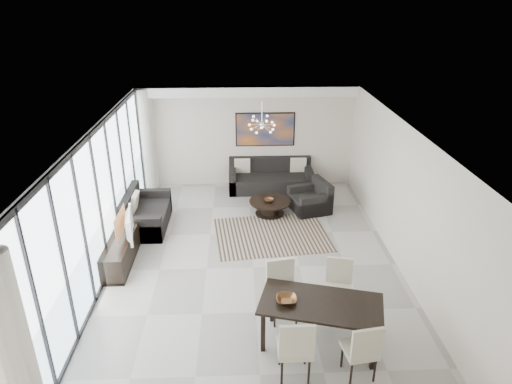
{
  "coord_description": "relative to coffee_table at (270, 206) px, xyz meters",
  "views": [
    {
      "loc": [
        -0.27,
        -7.98,
        5.24
      ],
      "look_at": [
        0.1,
        1.03,
        1.25
      ],
      "focal_mm": 32.0,
      "sensor_mm": 36.0,
      "label": 1
    }
  ],
  "objects": [
    {
      "name": "dining_chair_se",
      "position": [
        0.95,
        -5.47,
        0.37
      ],
      "size": [
        0.53,
        0.53,
        1.0
      ],
      "color": "beige",
      "rests_on": "floor"
    },
    {
      "name": "room_shell",
      "position": [
        -0.05,
        -2.46,
        1.24
      ],
      "size": [
        6.0,
        9.0,
        2.9
      ],
      "color": "#A8A39B",
      "rests_on": "ground"
    },
    {
      "name": "bowl_dining",
      "position": [
        -0.07,
        -4.64,
        0.62
      ],
      "size": [
        0.32,
        0.32,
        0.08
      ],
      "primitive_type": "imported",
      "rotation": [
        0.0,
        0.0,
        0.0
      ],
      "color": "brown",
      "rests_on": "dining_table"
    },
    {
      "name": "rug",
      "position": [
        -0.03,
        -1.09,
        -0.2
      ],
      "size": [
        2.78,
        2.26,
        0.01
      ],
      "primitive_type": "cube",
      "rotation": [
        0.0,
        0.0,
        0.11
      ],
      "color": "black",
      "rests_on": "floor"
    },
    {
      "name": "tv_console",
      "position": [
        -3.27,
        -2.13,
        0.07
      ],
      "size": [
        0.5,
        1.78,
        0.56
      ],
      "primitive_type": "cube",
      "color": "black",
      "rests_on": "floor"
    },
    {
      "name": "window_wall",
      "position": [
        -3.37,
        -2.46,
        1.26
      ],
      "size": [
        0.37,
        8.95,
        2.9
      ],
      "color": "white",
      "rests_on": "floor"
    },
    {
      "name": "soffit",
      "position": [
        -0.51,
        1.84,
        2.56
      ],
      "size": [
        5.98,
        0.4,
        0.26
      ],
      "primitive_type": "cube",
      "color": "white",
      "rests_on": "room_shell"
    },
    {
      "name": "loveseat",
      "position": [
        -3.06,
        -0.54,
        0.09
      ],
      "size": [
        0.97,
        1.73,
        0.87
      ],
      "color": "black",
      "rests_on": "floor"
    },
    {
      "name": "dining_chair_sw",
      "position": [
        -0.01,
        -5.45,
        0.42
      ],
      "size": [
        0.5,
        0.5,
        1.08
      ],
      "color": "beige",
      "rests_on": "floor"
    },
    {
      "name": "side_table",
      "position": [
        -3.16,
        0.3,
        0.15
      ],
      "size": [
        0.39,
        0.39,
        0.54
      ],
      "color": "black",
      "rests_on": "floor"
    },
    {
      "name": "dining_table",
      "position": [
        0.47,
        -4.7,
        0.5
      ],
      "size": [
        2.08,
        1.41,
        0.79
      ],
      "color": "black",
      "rests_on": "floor"
    },
    {
      "name": "dining_chair_nw",
      "position": [
        -0.07,
        -3.97,
        0.41
      ],
      "size": [
        0.57,
        0.57,
        1.07
      ],
      "color": "beige",
      "rests_on": "floor"
    },
    {
      "name": "chandelier",
      "position": [
        -0.21,
        0.04,
        2.14
      ],
      "size": [
        0.66,
        0.66,
        0.71
      ],
      "color": "silver",
      "rests_on": "room_shell"
    },
    {
      "name": "painting",
      "position": [
        -0.01,
        2.01,
        1.44
      ],
      "size": [
        1.68,
        0.04,
        0.98
      ],
      "primitive_type": "cube",
      "color": "#C7601B",
      "rests_on": "room_shell"
    },
    {
      "name": "sofa_main",
      "position": [
        0.13,
        1.61,
        0.08
      ],
      "size": [
        2.36,
        0.97,
        0.86
      ],
      "color": "black",
      "rests_on": "floor"
    },
    {
      "name": "dining_chair_ne",
      "position": [
        0.94,
        -3.84,
        0.36
      ],
      "size": [
        0.55,
        0.55,
        0.99
      ],
      "color": "beige",
      "rests_on": "floor"
    },
    {
      "name": "coffee_table",
      "position": [
        0.0,
        0.0,
        0.0
      ],
      "size": [
        1.05,
        1.05,
        0.37
      ],
      "color": "black",
      "rests_on": "floor"
    },
    {
      "name": "bowl_coffee",
      "position": [
        -0.03,
        -0.04,
        0.2
      ],
      "size": [
        0.28,
        0.28,
        0.08
      ],
      "primitive_type": "imported",
      "rotation": [
        0.0,
        0.0,
        0.09
      ],
      "color": "brown",
      "rests_on": "coffee_table"
    },
    {
      "name": "armchair",
      "position": [
        1.08,
        0.18,
        0.06
      ],
      "size": [
        1.12,
        1.15,
        0.79
      ],
      "color": "black",
      "rests_on": "floor"
    },
    {
      "name": "television",
      "position": [
        -3.11,
        -2.06,
        0.62
      ],
      "size": [
        0.31,
        0.96,
        0.55
      ],
      "primitive_type": "imported",
      "rotation": [
        0.0,
        0.0,
        1.77
      ],
      "color": "gray",
      "rests_on": "tv_console"
    }
  ]
}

